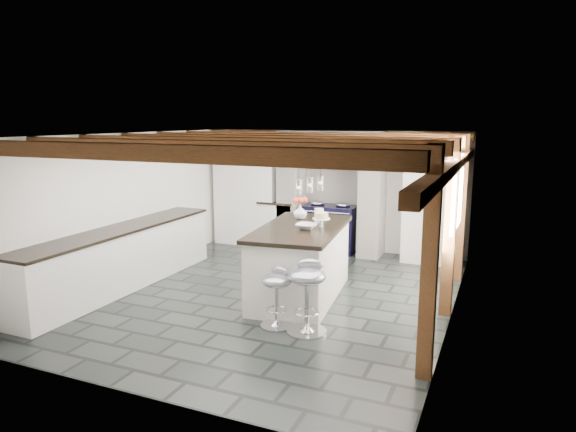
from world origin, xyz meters
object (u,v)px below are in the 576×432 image
at_px(range_cooker, 330,228).
at_px(bar_stool_far, 277,290).
at_px(kitchen_island, 301,261).
at_px(bar_stool_near, 307,288).

relative_size(range_cooker, bar_stool_far, 1.33).
distance_m(kitchen_island, bar_stool_far, 1.12).
distance_m(kitchen_island, bar_stool_near, 1.26).
height_order(range_cooker, bar_stool_far, range_cooker).
height_order(range_cooker, kitchen_island, kitchen_island).
height_order(kitchen_island, bar_stool_far, kitchen_island).
height_order(kitchen_island, bar_stool_near, kitchen_island).
bearing_deg(range_cooker, kitchen_island, -80.49).
bearing_deg(kitchen_island, range_cooker, 93.26).
bearing_deg(range_cooker, bar_stool_far, -81.30).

